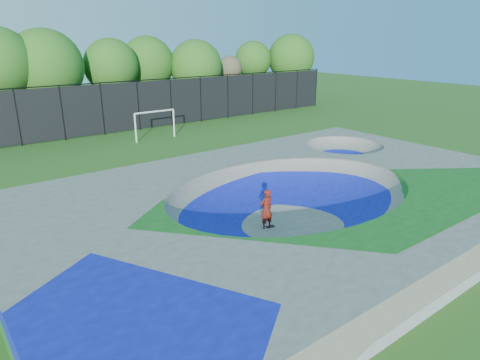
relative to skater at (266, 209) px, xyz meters
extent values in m
plane|color=#295818|center=(1.32, -0.08, -0.84)|extent=(120.00, 120.00, 0.00)
cube|color=gray|center=(1.32, -0.08, -0.09)|extent=(22.00, 14.00, 1.50)
imported|color=red|center=(0.00, 0.00, 0.00)|extent=(0.63, 0.42, 1.68)
cube|color=black|center=(0.00, 0.00, -0.82)|extent=(0.80, 0.33, 0.05)
cylinder|color=white|center=(2.19, 16.95, 0.21)|extent=(0.12, 0.12, 2.09)
cylinder|color=white|center=(5.33, 16.95, 0.21)|extent=(0.12, 0.12, 2.09)
cylinder|color=white|center=(3.76, 16.95, 1.25)|extent=(3.14, 0.12, 0.12)
cylinder|color=black|center=(-4.68, 20.92, 1.16)|extent=(0.09, 0.09, 4.00)
cylinder|color=black|center=(-1.68, 20.92, 1.16)|extent=(0.09, 0.09, 4.00)
cylinder|color=black|center=(1.32, 20.92, 1.16)|extent=(0.09, 0.09, 4.00)
cylinder|color=black|center=(4.32, 20.92, 1.16)|extent=(0.09, 0.09, 4.00)
cylinder|color=black|center=(7.32, 20.92, 1.16)|extent=(0.09, 0.09, 4.00)
cylinder|color=black|center=(10.32, 20.92, 1.16)|extent=(0.09, 0.09, 4.00)
cylinder|color=black|center=(13.32, 20.92, 1.16)|extent=(0.09, 0.09, 4.00)
cylinder|color=black|center=(16.32, 20.92, 1.16)|extent=(0.09, 0.09, 4.00)
cylinder|color=black|center=(19.32, 20.92, 1.16)|extent=(0.09, 0.09, 4.00)
cylinder|color=black|center=(22.32, 20.92, 1.16)|extent=(0.09, 0.09, 4.00)
cylinder|color=black|center=(25.32, 20.92, 1.16)|extent=(0.09, 0.09, 4.00)
cube|color=black|center=(1.32, 20.92, 1.16)|extent=(48.00, 0.03, 3.80)
cylinder|color=black|center=(1.32, 20.92, 3.16)|extent=(48.00, 0.08, 0.08)
cylinder|color=#3F2E1F|center=(-4.71, 24.81, 0.90)|extent=(0.44, 0.44, 3.48)
cylinder|color=#3F2E1F|center=(-1.38, 25.09, 0.60)|extent=(0.44, 0.44, 2.89)
sphere|color=#296119|center=(-1.38, 25.09, 4.24)|extent=(5.86, 5.86, 5.86)
cylinder|color=#3F2E1F|center=(4.13, 25.53, 0.74)|extent=(0.44, 0.44, 3.17)
sphere|color=#296119|center=(4.13, 25.53, 4.08)|extent=(4.68, 4.68, 4.68)
cylinder|color=#3F2E1F|center=(8.18, 26.78, 0.69)|extent=(0.44, 0.44, 3.06)
sphere|color=#296119|center=(8.18, 26.78, 4.10)|extent=(5.02, 5.02, 5.02)
cylinder|color=#3F2E1F|center=(12.30, 24.73, 0.52)|extent=(0.44, 0.44, 2.72)
sphere|color=#296119|center=(12.30, 24.73, 3.77)|extent=(5.05, 5.05, 5.05)
cylinder|color=#3F2E1F|center=(17.22, 25.87, 0.69)|extent=(0.44, 0.44, 3.06)
sphere|color=brown|center=(17.22, 25.87, 3.32)|extent=(2.60, 2.60, 2.60)
cylinder|color=#3F2E1F|center=(21.35, 27.05, 0.82)|extent=(0.44, 0.44, 3.32)
sphere|color=#296119|center=(21.35, 27.05, 4.02)|extent=(4.11, 4.11, 4.11)
cylinder|color=#3F2E1F|center=(25.54, 25.24, 0.68)|extent=(0.44, 0.44, 3.04)
sphere|color=#296119|center=(25.54, 25.24, 4.19)|extent=(5.30, 5.30, 5.30)
camera|label=1|loc=(-10.39, -11.80, 6.50)|focal=32.00mm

